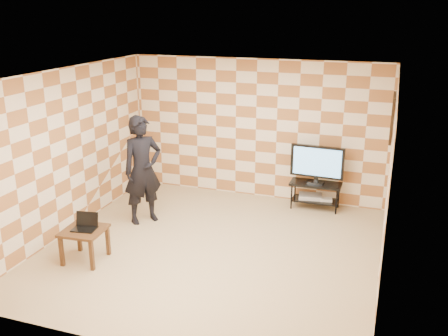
# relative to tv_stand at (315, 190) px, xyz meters

# --- Properties ---
(floor) EXTENTS (5.00, 5.00, 0.00)m
(floor) POSITION_rel_tv_stand_xyz_m (-1.25, -2.20, -0.36)
(floor) COLOR tan
(floor) RESTS_ON ground
(wall_back) EXTENTS (5.00, 0.02, 2.70)m
(wall_back) POSITION_rel_tv_stand_xyz_m (-1.25, 0.30, 0.99)
(wall_back) COLOR beige
(wall_back) RESTS_ON ground
(wall_front) EXTENTS (5.00, 0.02, 2.70)m
(wall_front) POSITION_rel_tv_stand_xyz_m (-1.25, -4.70, 0.99)
(wall_front) COLOR beige
(wall_front) RESTS_ON ground
(wall_left) EXTENTS (0.02, 5.00, 2.70)m
(wall_left) POSITION_rel_tv_stand_xyz_m (-3.75, -2.20, 0.99)
(wall_left) COLOR beige
(wall_left) RESTS_ON ground
(wall_right) EXTENTS (0.02, 5.00, 2.70)m
(wall_right) POSITION_rel_tv_stand_xyz_m (1.25, -2.20, 0.99)
(wall_right) COLOR beige
(wall_right) RESTS_ON ground
(ceiling) EXTENTS (5.00, 5.00, 0.02)m
(ceiling) POSITION_rel_tv_stand_xyz_m (-1.25, -2.20, 2.34)
(ceiling) COLOR white
(ceiling) RESTS_ON wall_back
(wall_art) EXTENTS (0.04, 0.72, 0.72)m
(wall_art) POSITION_rel_tv_stand_xyz_m (1.22, -0.65, 1.59)
(wall_art) COLOR black
(wall_art) RESTS_ON wall_right
(tv_stand) EXTENTS (0.94, 0.42, 0.50)m
(tv_stand) POSITION_rel_tv_stand_xyz_m (0.00, 0.00, 0.00)
(tv_stand) COLOR black
(tv_stand) RESTS_ON floor
(tv) EXTENTS (0.98, 0.20, 0.71)m
(tv) POSITION_rel_tv_stand_xyz_m (0.00, -0.00, 0.53)
(tv) COLOR black
(tv) RESTS_ON tv_stand
(dvd_player) EXTENTS (0.47, 0.37, 0.07)m
(dvd_player) POSITION_rel_tv_stand_xyz_m (-0.09, 0.04, -0.16)
(dvd_player) COLOR #B7B7BA
(dvd_player) RESTS_ON tv_stand
(game_console) EXTENTS (0.24, 0.19, 0.05)m
(game_console) POSITION_rel_tv_stand_xyz_m (0.21, 0.00, -0.17)
(game_console) COLOR silver
(game_console) RESTS_ON tv_stand
(side_table) EXTENTS (0.62, 0.62, 0.50)m
(side_table) POSITION_rel_tv_stand_xyz_m (-2.90, -3.13, 0.05)
(side_table) COLOR #362212
(side_table) RESTS_ON floor
(laptop) EXTENTS (0.38, 0.32, 0.23)m
(laptop) POSITION_rel_tv_stand_xyz_m (-2.89, -3.09, 0.19)
(laptop) COLOR black
(laptop) RESTS_ON side_table
(person) EXTENTS (0.78, 0.82, 1.89)m
(person) POSITION_rel_tv_stand_xyz_m (-2.74, -1.55, 0.58)
(person) COLOR black
(person) RESTS_ON floor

